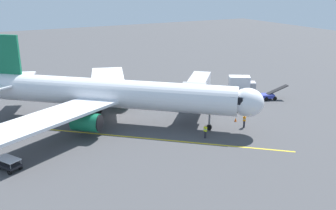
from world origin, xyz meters
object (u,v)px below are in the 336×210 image
Objects in this scene: ground_crew_wing_walker at (244,121)px; belt_loader_portside at (268,95)px; jet_bridge at (197,90)px; safety_cone_nose_right at (236,120)px; tug_rear_apron at (104,84)px; ground_crew_marshaller at (205,131)px; airplane at (108,94)px; safety_cone_nose_left at (207,105)px; box_truck_near_nose at (242,83)px; baggage_cart_starboard_side at (8,164)px.

ground_crew_wing_walker is 13.88m from belt_loader_portside.
safety_cone_nose_right is at bearing 124.54° from jet_bridge.
ground_crew_marshaller is at bearing 97.38° from tug_rear_apron.
airplane reaches higher than safety_cone_nose_right.
safety_cone_nose_left and safety_cone_nose_right have the same top height.
box_truck_near_nose is at bearing -127.26° from ground_crew_wing_walker.
jet_bridge reaches higher than ground_crew_wing_walker.
safety_cone_nose_left is 7.21m from safety_cone_nose_right.
ground_crew_wing_walker is 0.63× the size of tug_rear_apron.
safety_cone_nose_right is (10.35, 11.82, -1.11)m from box_truck_near_nose.
box_truck_near_nose is 1.81× the size of tug_rear_apron.
jet_bridge reaches higher than ground_crew_marshaller.
belt_loader_portside reaches higher than ground_crew_marshaller.
box_truck_near_nose reaches higher than safety_cone_nose_right.
airplane reaches higher than belt_loader_portside.
box_truck_near_nose reaches higher than safety_cone_nose_left.
baggage_cart_starboard_side is at bearing 53.18° from tug_rear_apron.
belt_loader_portside is 28.80m from tug_rear_apron.
tug_rear_apron is (10.12, -27.08, -0.18)m from ground_crew_wing_walker.
box_truck_near_nose is (-13.70, -6.95, -2.38)m from jet_bridge.
safety_cone_nose_right is (0.05, 7.21, 0.00)m from safety_cone_nose_left.
safety_cone_nose_right is at bearing 112.90° from tug_rear_apron.
box_truck_near_nose is 8.99× the size of safety_cone_nose_right.
jet_bridge is 18.06× the size of safety_cone_nose_right.
box_truck_near_nose is 24.57m from tug_rear_apron.
safety_cone_nose_right is at bearing 48.79° from box_truck_near_nose.
belt_loader_portside is 11.10m from safety_cone_nose_left.
belt_loader_portside is (-26.44, 2.48, -3.29)m from airplane.
ground_crew_marshaller is at bearing 65.36° from jet_bridge.
jet_bridge is at bearing 3.18° from belt_loader_portside.
baggage_cart_starboard_side is 30.26m from safety_cone_nose_left.
airplane is at bearing -5.36° from belt_loader_portside.
ground_crew_wing_walker is 17.70m from box_truck_near_nose.
baggage_cart_starboard_side is at bearing 16.98° from box_truck_near_nose.
tug_rear_apron is (3.59, -27.68, -0.18)m from ground_crew_marshaller.
jet_bridge is 15.54m from box_truck_near_nose.
ground_crew_marshaller is 0.63× the size of tug_rear_apron.
ground_crew_marshaller is (3.54, 7.73, -2.88)m from jet_bridge.
airplane is 12.33× the size of tug_rear_apron.
box_truck_near_nose is (-10.71, -14.08, 0.50)m from ground_crew_wing_walker.
belt_loader_portside is (-14.38, -0.80, -3.05)m from jet_bridge.
tug_rear_apron is 20.52m from safety_cone_nose_left.
airplane reaches higher than ground_crew_wing_walker.
safety_cone_nose_left is at bearing -7.97° from belt_loader_portside.
jet_bridge is at bearing 34.52° from safety_cone_nose_left.
safety_cone_nose_left is (-0.41, -9.47, -0.61)m from ground_crew_wing_walker.
airplane reaches higher than tug_rear_apron.
box_truck_near_nose reaches higher than ground_crew_wing_walker.
safety_cone_nose_right is (-3.35, 4.87, -3.49)m from jet_bridge.
box_truck_near_nose reaches higher than ground_crew_marshaller.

